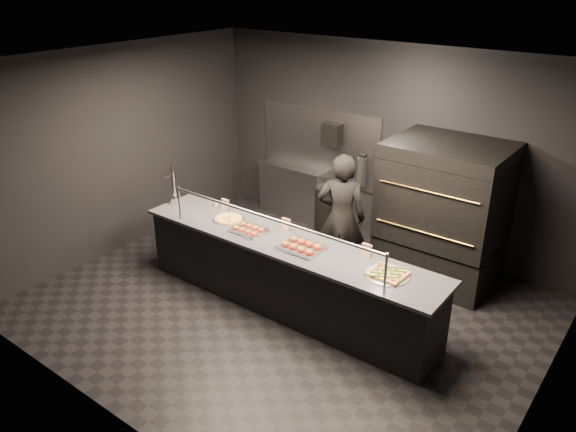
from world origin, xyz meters
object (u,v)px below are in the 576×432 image
object	(u,v)px
fire_extinguisher	(362,171)
pizza_oven	(443,211)
round_pizza	(229,219)
slider_tray_b	(301,246)
trash_bin	(328,208)
prep_shelf	(293,191)
worker	(341,218)
service_counter	(285,274)
towel_dispenser	(332,134)
square_pizza	(388,274)
beer_tap	(174,192)
slider_tray_a	(249,230)

from	to	relation	value
fire_extinguisher	pizza_oven	bearing A→B (deg)	-17.89
round_pizza	slider_tray_b	world-z (taller)	slider_tray_b
fire_extinguisher	trash_bin	xyz separation A→B (m)	(-0.47, -0.18, -0.69)
prep_shelf	fire_extinguisher	size ratio (longest dim) A/B	2.38
slider_tray_b	worker	bearing A→B (deg)	97.01
fire_extinguisher	round_pizza	xyz separation A→B (m)	(-0.62, -2.35, -0.12)
service_counter	worker	bearing A→B (deg)	82.89
prep_shelf	fire_extinguisher	distance (m)	1.39
towel_dispenser	fire_extinguisher	bearing A→B (deg)	1.04
slider_tray_b	service_counter	bearing A→B (deg)	172.42
service_counter	square_pizza	world-z (taller)	service_counter
fire_extinguisher	worker	distance (m)	1.44
round_pizza	trash_bin	world-z (taller)	round_pizza
beer_tap	slider_tray_a	bearing A→B (deg)	-2.95
pizza_oven	slider_tray_b	bearing A→B (deg)	-115.75
service_counter	trash_bin	xyz separation A→B (m)	(-0.82, 2.22, -0.10)
prep_shelf	trash_bin	bearing A→B (deg)	-7.30
pizza_oven	square_pizza	xyz separation A→B (m)	(0.17, -1.87, -0.03)
trash_bin	worker	bearing A→B (deg)	-50.71
towel_dispenser	trash_bin	bearing A→B (deg)	-64.69
prep_shelf	slider_tray_a	xyz separation A→B (m)	(1.07, -2.38, 0.50)
pizza_oven	fire_extinguisher	xyz separation A→B (m)	(-1.55, 0.50, 0.09)
pizza_oven	beer_tap	distance (m)	3.67
fire_extinguisher	trash_bin	size ratio (longest dim) A/B	0.68
slider_tray_b	fire_extinguisher	bearing A→B (deg)	104.20
slider_tray_a	worker	world-z (taller)	worker
pizza_oven	beer_tap	xyz separation A→B (m)	(-3.15, -1.88, 0.13)
towel_dispenser	square_pizza	bearing A→B (deg)	-46.20
pizza_oven	square_pizza	bearing A→B (deg)	-84.90
service_counter	beer_tap	size ratio (longest dim) A/B	6.72
towel_dispenser	trash_bin	world-z (taller)	towel_dispenser
beer_tap	slider_tray_b	distance (m)	2.22
prep_shelf	beer_tap	size ratio (longest dim) A/B	1.97
trash_bin	square_pizza	bearing A→B (deg)	-45.10
fire_extinguisher	beer_tap	distance (m)	2.87
service_counter	slider_tray_b	size ratio (longest dim) A/B	7.84
round_pizza	prep_shelf	bearing A→B (deg)	105.57
prep_shelf	trash_bin	xyz separation A→B (m)	(0.78, -0.10, -0.08)
pizza_oven	prep_shelf	distance (m)	2.88
service_counter	pizza_oven	world-z (taller)	pizza_oven
fire_extinguisher	worker	xyz separation A→B (m)	(0.48, -1.34, -0.17)
pizza_oven	worker	world-z (taller)	pizza_oven
prep_shelf	square_pizza	size ratio (longest dim) A/B	2.47
worker	fire_extinguisher	bearing A→B (deg)	-94.80
towel_dispenser	worker	distance (m)	1.81
worker	service_counter	bearing A→B (deg)	58.35
square_pizza	service_counter	bearing A→B (deg)	-178.89
prep_shelf	slider_tray_a	world-z (taller)	slider_tray_a
trash_bin	pizza_oven	bearing A→B (deg)	-9.01
service_counter	towel_dispenser	bearing A→B (deg)	110.63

